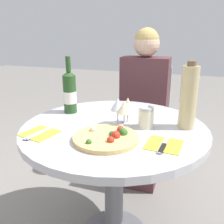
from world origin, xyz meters
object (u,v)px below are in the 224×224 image
chair_behind_diner (145,121)px  tall_carafe (188,97)px  seated_diner (142,114)px  wine_bottle (70,92)px  pizza_large (107,137)px  dining_table (114,149)px

chair_behind_diner → tall_carafe: (0.35, -0.75, 0.43)m
chair_behind_diner → seated_diner: bearing=90.0°
wine_bottle → pizza_large: bearing=-41.8°
pizza_large → wine_bottle: bearing=138.2°
seated_diner → wine_bottle: bearing=60.7°
seated_diner → pizza_large: 0.91m
dining_table → pizza_large: (0.02, -0.18, 0.15)m
chair_behind_diner → tall_carafe: tall_carafe is taller
dining_table → wine_bottle: bearing=157.8°
chair_behind_diner → wine_bottle: (-0.32, -0.71, 0.39)m
dining_table → tall_carafe: bearing=15.1°
seated_diner → chair_behind_diner: bearing=-90.0°
wine_bottle → tall_carafe: (0.68, -0.04, 0.04)m
chair_behind_diner → seated_diner: 0.17m
dining_table → tall_carafe: size_ratio=2.85×
dining_table → chair_behind_diner: size_ratio=1.06×
dining_table → seated_diner: 0.71m
pizza_large → wine_bottle: wine_bottle is taller
tall_carafe → chair_behind_diner: bearing=115.1°
wine_bottle → dining_table: bearing=-22.2°
dining_table → seated_diner: (0.00, 0.71, -0.03)m
pizza_large → tall_carafe: 0.45m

